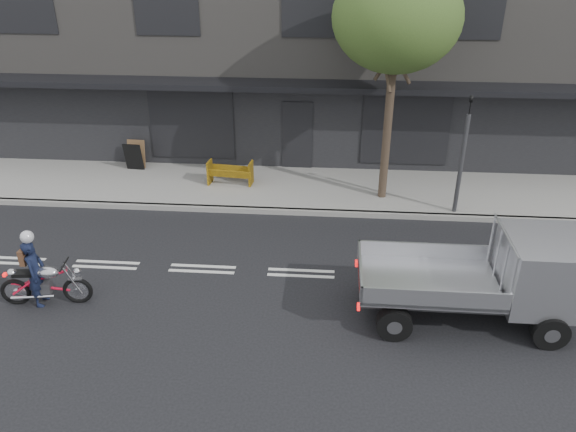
# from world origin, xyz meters

# --- Properties ---
(ground) EXTENTS (80.00, 80.00, 0.00)m
(ground) POSITION_xyz_m (0.00, 0.00, 0.00)
(ground) COLOR black
(ground) RESTS_ON ground
(sidewalk) EXTENTS (32.00, 3.20, 0.15)m
(sidewalk) POSITION_xyz_m (0.00, 4.70, 0.07)
(sidewalk) COLOR gray
(sidewalk) RESTS_ON ground
(kerb) EXTENTS (32.00, 0.20, 0.15)m
(kerb) POSITION_xyz_m (0.00, 3.10, 0.07)
(kerb) COLOR gray
(kerb) RESTS_ON ground
(building_main) EXTENTS (26.00, 10.00, 8.00)m
(building_main) POSITION_xyz_m (0.00, 11.30, 4.00)
(building_main) COLOR slate
(building_main) RESTS_ON ground
(street_tree) EXTENTS (3.40, 3.40, 6.74)m
(street_tree) POSITION_xyz_m (2.20, 4.20, 5.28)
(street_tree) COLOR #382B21
(street_tree) RESTS_ON ground
(traffic_light_pole) EXTENTS (0.12, 0.12, 3.50)m
(traffic_light_pole) POSITION_xyz_m (4.20, 3.35, 1.65)
(traffic_light_pole) COLOR #2D2D30
(traffic_light_pole) RESTS_ON ground
(motorcycle) EXTENTS (1.98, 0.58, 1.02)m
(motorcycle) POSITION_xyz_m (-5.48, -1.62, 0.53)
(motorcycle) COLOR black
(motorcycle) RESTS_ON ground
(rider) EXTENTS (0.43, 0.60, 1.54)m
(rider) POSITION_xyz_m (-5.63, -1.62, 0.77)
(rider) COLOR black
(rider) RESTS_ON ground
(flatbed_ute) EXTENTS (4.49, 1.89, 2.08)m
(flatbed_ute) POSITION_xyz_m (4.55, -1.44, 1.19)
(flatbed_ute) COLOR black
(flatbed_ute) RESTS_ON ground
(construction_barrier) EXTENTS (1.45, 0.71, 0.78)m
(construction_barrier) POSITION_xyz_m (-2.50, 4.54, 0.54)
(construction_barrier) COLOR #F0A70C
(construction_barrier) RESTS_ON sidewalk
(sandwich_board) EXTENTS (0.62, 0.43, 0.94)m
(sandwich_board) POSITION_xyz_m (-5.88, 5.59, 0.62)
(sandwich_board) COLOR black
(sandwich_board) RESTS_ON sidewalk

